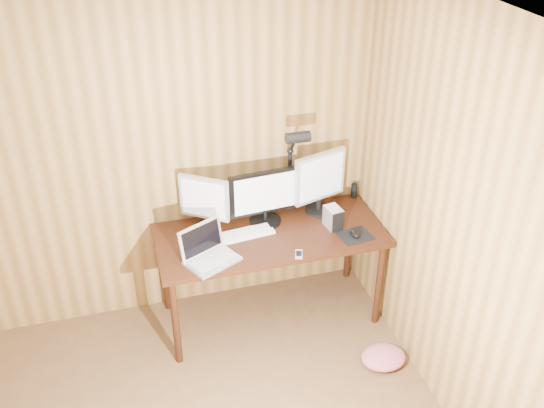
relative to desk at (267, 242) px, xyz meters
name	(u,v)px	position (x,y,z in m)	size (l,w,h in m)	color
room_shell	(157,384)	(-0.93, -1.70, 0.62)	(4.00, 4.00, 4.00)	brown
desk	(267,242)	(0.00, 0.00, 0.00)	(1.60, 0.70, 0.75)	black
monitor_center	(265,197)	(0.01, 0.08, 0.33)	(0.53, 0.23, 0.41)	black
monitor_left	(204,202)	(-0.42, 0.11, 0.34)	(0.32, 0.24, 0.41)	black
monitor_right	(320,181)	(0.43, 0.11, 0.38)	(0.41, 0.20, 0.48)	black
laptop	(208,252)	(-0.48, -0.25, 0.18)	(0.41, 0.37, 0.24)	silver
keyboard	(242,234)	(-0.20, -0.05, 0.13)	(0.47, 0.19, 0.02)	white
mousepad	(355,236)	(0.56, -0.27, 0.12)	(0.22, 0.18, 0.00)	black
mouse	(355,233)	(0.56, -0.27, 0.14)	(0.07, 0.11, 0.04)	black
hard_drive	(333,218)	(0.45, -0.12, 0.20)	(0.12, 0.15, 0.15)	silver
phone	(299,254)	(0.12, -0.37, 0.13)	(0.08, 0.11, 0.01)	silver
speaker	(354,191)	(0.76, 0.23, 0.18)	(0.05, 0.05, 0.12)	black
desk_lamp	(294,158)	(0.24, 0.14, 0.58)	(0.17, 0.24, 0.73)	black
fabric_pile	(383,358)	(0.62, -0.77, -0.58)	(0.31, 0.26, 0.10)	#B45767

